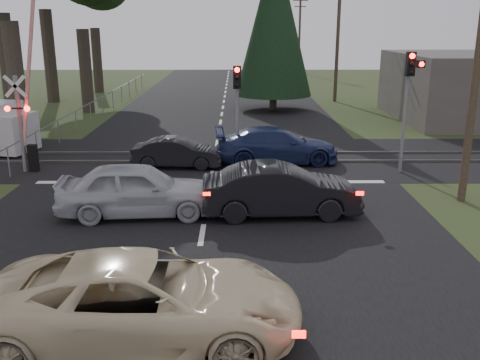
{
  "coord_description": "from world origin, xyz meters",
  "views": [
    {
      "loc": [
        0.98,
        -10.95,
        5.67
      ],
      "look_at": [
        1.07,
        4.04,
        1.3
      ],
      "focal_mm": 40.0,
      "sensor_mm": 36.0,
      "label": 1
    }
  ],
  "objects_px": {
    "cream_coupe": "(144,300)",
    "dark_hatchback": "(281,190)",
    "traffic_signal_center": "(237,98)",
    "dark_car_far": "(177,153)",
    "traffic_signal_right": "(409,89)",
    "blue_sedan": "(277,146)",
    "crossing_signal": "(26,121)",
    "utility_pole_near": "(479,56)",
    "silver_car": "(137,189)",
    "utility_pole_mid": "(338,38)",
    "utility_pole_far": "(300,33)"
  },
  "relations": [
    {
      "from": "traffic_signal_right",
      "to": "utility_pole_near",
      "type": "distance_m",
      "value": 3.87
    },
    {
      "from": "traffic_signal_center",
      "to": "dark_hatchback",
      "type": "relative_size",
      "value": 0.86
    },
    {
      "from": "utility_pole_near",
      "to": "dark_hatchback",
      "type": "xyz_separation_m",
      "value": [
        -6.18,
        -1.36,
        -3.94
      ]
    },
    {
      "from": "traffic_signal_right",
      "to": "dark_hatchback",
      "type": "height_order",
      "value": "traffic_signal_right"
    },
    {
      "from": "silver_car",
      "to": "dark_car_far",
      "type": "relative_size",
      "value": 1.31
    },
    {
      "from": "utility_pole_far",
      "to": "blue_sedan",
      "type": "relative_size",
      "value": 1.74
    },
    {
      "from": "blue_sedan",
      "to": "cream_coupe",
      "type": "bearing_deg",
      "value": 162.02
    },
    {
      "from": "traffic_signal_center",
      "to": "cream_coupe",
      "type": "distance_m",
      "value": 13.09
    },
    {
      "from": "utility_pole_mid",
      "to": "cream_coupe",
      "type": "distance_m",
      "value": 33.67
    },
    {
      "from": "cream_coupe",
      "to": "utility_pole_near",
      "type": "bearing_deg",
      "value": -49.79
    },
    {
      "from": "traffic_signal_right",
      "to": "dark_car_far",
      "type": "height_order",
      "value": "traffic_signal_right"
    },
    {
      "from": "crossing_signal",
      "to": "traffic_signal_right",
      "type": "xyz_separation_m",
      "value": [
        14.82,
        -0.31,
        1.26
      ]
    },
    {
      "from": "dark_hatchback",
      "to": "dark_car_far",
      "type": "xyz_separation_m",
      "value": [
        -3.78,
        5.79,
        -0.18
      ]
    },
    {
      "from": "utility_pole_far",
      "to": "cream_coupe",
      "type": "height_order",
      "value": "utility_pole_far"
    },
    {
      "from": "silver_car",
      "to": "utility_pole_mid",
      "type": "bearing_deg",
      "value": -26.82
    },
    {
      "from": "crossing_signal",
      "to": "cream_coupe",
      "type": "relative_size",
      "value": 1.19
    },
    {
      "from": "traffic_signal_right",
      "to": "utility_pole_mid",
      "type": "relative_size",
      "value": 0.52
    },
    {
      "from": "cream_coupe",
      "to": "blue_sedan",
      "type": "height_order",
      "value": "cream_coupe"
    },
    {
      "from": "utility_pole_near",
      "to": "cream_coupe",
      "type": "bearing_deg",
      "value": -138.6
    },
    {
      "from": "crossing_signal",
      "to": "silver_car",
      "type": "relative_size",
      "value": 1.44
    },
    {
      "from": "utility_pole_far",
      "to": "dark_hatchback",
      "type": "height_order",
      "value": "utility_pole_far"
    },
    {
      "from": "traffic_signal_right",
      "to": "utility_pole_near",
      "type": "height_order",
      "value": "utility_pole_near"
    },
    {
      "from": "cream_coupe",
      "to": "dark_car_far",
      "type": "height_order",
      "value": "cream_coupe"
    },
    {
      "from": "traffic_signal_center",
      "to": "dark_car_far",
      "type": "xyz_separation_m",
      "value": [
        -2.46,
        -0.25,
        -2.2
      ]
    },
    {
      "from": "utility_pole_mid",
      "to": "blue_sedan",
      "type": "xyz_separation_m",
      "value": [
        -5.83,
        -18.87,
        -3.97
      ]
    },
    {
      "from": "cream_coupe",
      "to": "dark_hatchback",
      "type": "relative_size",
      "value": 1.22
    },
    {
      "from": "cream_coupe",
      "to": "dark_hatchback",
      "type": "xyz_separation_m",
      "value": [
        3.06,
        6.78,
        -0.02
      ]
    },
    {
      "from": "crossing_signal",
      "to": "utility_pole_near",
      "type": "bearing_deg",
      "value": -13.5
    },
    {
      "from": "crossing_signal",
      "to": "utility_pole_far",
      "type": "distance_m",
      "value": 47.96
    },
    {
      "from": "cream_coupe",
      "to": "silver_car",
      "type": "relative_size",
      "value": 1.21
    },
    {
      "from": "traffic_signal_right",
      "to": "dark_car_far",
      "type": "relative_size",
      "value": 1.28
    },
    {
      "from": "dark_hatchback",
      "to": "traffic_signal_right",
      "type": "bearing_deg",
      "value": -50.51
    },
    {
      "from": "dark_hatchback",
      "to": "cream_coupe",
      "type": "bearing_deg",
      "value": 152.45
    },
    {
      "from": "traffic_signal_right",
      "to": "blue_sedan",
      "type": "bearing_deg",
      "value": 161.27
    },
    {
      "from": "traffic_signal_center",
      "to": "blue_sedan",
      "type": "height_order",
      "value": "traffic_signal_center"
    },
    {
      "from": "cream_coupe",
      "to": "blue_sedan",
      "type": "distance_m",
      "value": 13.7
    },
    {
      "from": "utility_pole_mid",
      "to": "dark_car_far",
      "type": "height_order",
      "value": "utility_pole_mid"
    },
    {
      "from": "silver_car",
      "to": "utility_pole_near",
      "type": "bearing_deg",
      "value": -87.03
    },
    {
      "from": "dark_car_far",
      "to": "silver_car",
      "type": "bearing_deg",
      "value": 177.25
    },
    {
      "from": "crossing_signal",
      "to": "utility_pole_near",
      "type": "distance_m",
      "value": 16.44
    },
    {
      "from": "cream_coupe",
      "to": "silver_car",
      "type": "distance_m",
      "value": 6.95
    },
    {
      "from": "crossing_signal",
      "to": "dark_hatchback",
      "type": "distance_m",
      "value": 10.96
    },
    {
      "from": "utility_pole_far",
      "to": "silver_car",
      "type": "bearing_deg",
      "value": -101.86
    },
    {
      "from": "traffic_signal_right",
      "to": "utility_pole_near",
      "type": "xyz_separation_m",
      "value": [
        0.95,
        -3.47,
        1.41
      ]
    },
    {
      "from": "dark_hatchback",
      "to": "blue_sedan",
      "type": "relative_size",
      "value": 0.93
    },
    {
      "from": "blue_sedan",
      "to": "crossing_signal",
      "type": "bearing_deg",
      "value": 94.1
    },
    {
      "from": "utility_pole_mid",
      "to": "blue_sedan",
      "type": "relative_size",
      "value": 1.74
    },
    {
      "from": "traffic_signal_center",
      "to": "utility_pole_near",
      "type": "distance_m",
      "value": 9.05
    },
    {
      "from": "crossing_signal",
      "to": "silver_car",
      "type": "height_order",
      "value": "crossing_signal"
    },
    {
      "from": "crossing_signal",
      "to": "utility_pole_far",
      "type": "xyz_separation_m",
      "value": [
        15.77,
        45.21,
        2.67
      ]
    }
  ]
}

